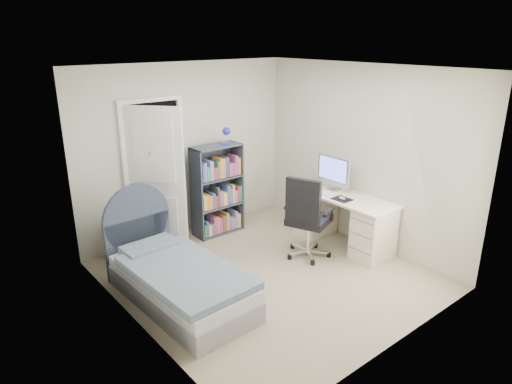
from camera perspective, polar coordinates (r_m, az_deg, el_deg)
room_shell at (r=5.30m, az=1.57°, el=1.57°), size 3.50×3.70×2.60m
door at (r=6.28m, az=-12.44°, el=1.88°), size 0.92×0.66×2.06m
bed at (r=5.27m, az=-9.88°, el=-10.55°), size 0.96×1.92×1.16m
nightstand at (r=6.32m, az=-15.86°, el=-4.33°), size 0.43×0.43×0.62m
floor_lamp at (r=6.33m, az=-13.00°, el=-2.28°), size 0.21×0.21×1.44m
bookcase at (r=6.77m, az=-4.73°, el=-0.07°), size 0.75×0.32×1.59m
desk at (r=6.55m, az=10.81°, el=-3.21°), size 0.59×1.48×1.22m
office_chair at (r=5.97m, az=6.35°, el=-2.81°), size 0.66×0.66×1.15m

